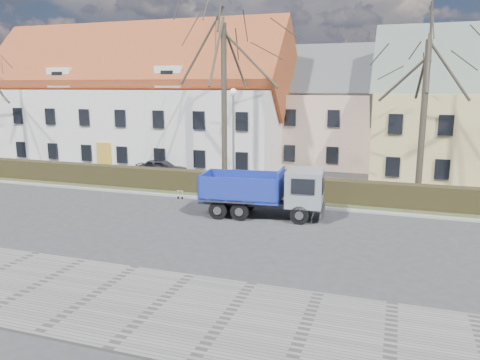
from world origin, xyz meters
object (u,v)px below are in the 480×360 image
(dump_truck, at_px, (258,191))
(cart_frame, at_px, (177,194))
(parked_car_a, at_px, (161,168))
(streetlight, at_px, (233,141))

(dump_truck, distance_m, cart_frame, 6.00)
(dump_truck, bearing_deg, cart_frame, 153.60)
(dump_truck, height_order, cart_frame, dump_truck)
(cart_frame, distance_m, parked_car_a, 7.19)
(cart_frame, bearing_deg, streetlight, 48.35)
(cart_frame, bearing_deg, parked_car_a, 125.43)
(cart_frame, bearing_deg, dump_truck, -20.34)
(dump_truck, relative_size, streetlight, 0.99)
(streetlight, bearing_deg, parked_car_a, 155.49)
(streetlight, xyz_separation_m, parked_car_a, (-6.67, 3.04, -2.58))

